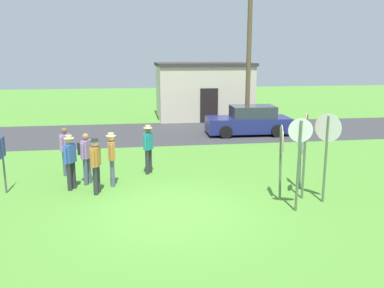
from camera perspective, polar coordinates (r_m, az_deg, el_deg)
The scene contains 17 objects.
ground_plane at distance 11.22m, azimuth -3.14°, elevation -9.36°, with size 80.00×80.00×0.00m, color #518E33.
street_asphalt at distance 21.86m, azimuth -5.89°, elevation 1.51°, with size 60.00×6.40×0.01m, color #38383A.
building_background at distance 26.97m, azimuth 1.57°, elevation 7.52°, with size 6.12×4.32×3.58m.
utility_pole at distance 21.73m, azimuth 7.95°, elevation 12.19°, with size 1.80×0.24×7.79m.
parked_car_on_street at distance 21.58m, azimuth 7.97°, elevation 3.15°, with size 4.36×2.14×1.51m.
stop_sign_rear_right at distance 11.83m, azimuth 12.39°, elevation -0.68°, with size 0.25×0.83×2.23m.
stop_sign_nearest at distance 12.12m, azimuth 15.58°, elevation 0.18°, with size 0.32×0.54×2.55m.
stop_sign_low_front at distance 13.09m, azimuth 14.98°, elevation -0.45°, with size 0.17×0.86×1.96m.
stop_sign_center_cluster at distance 11.98m, azimuth 18.36°, elevation 0.26°, with size 0.48×0.65×2.57m.
stop_sign_far_back at distance 11.03m, azimuth 14.78°, elevation -0.92°, with size 0.63×0.19×2.56m.
person_holding_notes at distance 14.40m, azimuth -6.13°, elevation -0.34°, with size 0.36×0.51×1.74m.
person_in_dark_shirt at distance 13.23m, azimuth -11.17°, elevation -1.67°, with size 0.31×0.57×1.74m.
person_near_signs at distance 13.59m, azimuth -14.63°, elevation -1.47°, with size 0.45×0.53×1.69m.
person_in_teal at distance 13.17m, azimuth -16.67°, elevation -2.04°, with size 0.36×0.51×1.74m.
person_in_blue at distance 12.58m, azimuth -13.32°, elevation -2.52°, with size 0.32×0.55×1.74m.
person_on_left at distance 14.81m, azimuth -17.29°, elevation -0.62°, with size 0.33×0.54×1.69m.
info_panel_middle at distance 13.51m, azimuth -24.97°, elevation -1.45°, with size 0.06×0.60×1.72m.
Camera 1 is at (-0.94, -10.36, 4.20)m, focal length 38.12 mm.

